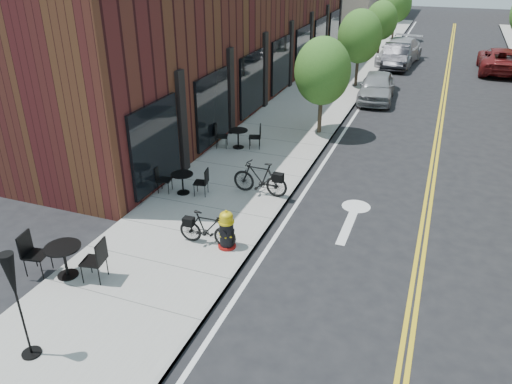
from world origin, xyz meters
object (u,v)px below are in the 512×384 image
at_px(parked_car_b, 396,56).
at_px(parked_car_c, 400,51).
at_px(parked_car_a, 377,87).
at_px(patio_umbrella, 13,285).
at_px(fire_hydrant, 227,230).
at_px(parked_car_far, 501,60).
at_px(bistro_set_a, 64,257).
at_px(bicycle_left, 260,178).
at_px(bistro_set_c, 238,136).
at_px(bistro_set_b, 182,180).
at_px(bicycle_right, 207,229).

xyz_separation_m(parked_car_b, parked_car_c, (0.08, 1.34, 0.06)).
bearing_deg(parked_car_a, patio_umbrella, -103.31).
bearing_deg(patio_umbrella, parked_car_a, 80.36).
height_order(fire_hydrant, parked_car_far, parked_car_far).
distance_m(parked_car_a, parked_car_c, 9.29).
height_order(bistro_set_a, patio_umbrella, patio_umbrella).
bearing_deg(bicycle_left, bistro_set_c, -145.53).
distance_m(bistro_set_b, patio_umbrella, 7.15).
distance_m(fire_hydrant, bicycle_left, 3.14).
distance_m(bicycle_right, parked_car_a, 15.39).
bearing_deg(parked_car_b, patio_umbrella, -99.60).
height_order(parked_car_a, parked_car_far, parked_car_far).
bearing_deg(parked_car_far, parked_car_c, -4.95).
height_order(parked_car_b, parked_car_far, parked_car_far).
relative_size(bistro_set_b, patio_umbrella, 0.72).
height_order(bicycle_right, parked_car_c, parked_car_c).
relative_size(bistro_set_b, bistro_set_c, 0.93).
bearing_deg(parked_car_far, bistro_set_b, 64.56).
bearing_deg(bistro_set_c, fire_hydrant, -87.48).
height_order(patio_umbrella, parked_car_far, patio_umbrella).
xyz_separation_m(bicycle_left, parked_car_a, (1.70, 12.08, 0.05)).
height_order(parked_car_a, parked_car_b, parked_car_b).
distance_m(bistro_set_a, parked_car_a, 18.18).
distance_m(fire_hydrant, parked_car_b, 23.21).
distance_m(bicycle_right, parked_car_c, 24.65).
distance_m(bistro_set_b, parked_car_far, 23.92).
distance_m(parked_car_b, parked_car_far, 6.15).
height_order(bistro_set_a, parked_car_c, parked_car_c).
bearing_deg(parked_car_b, bicycle_right, -97.47).
bearing_deg(bicycle_left, fire_hydrant, 7.12).
bearing_deg(patio_umbrella, bicycle_left, 77.88).
height_order(bicycle_right, patio_umbrella, patio_umbrella).
bearing_deg(patio_umbrella, parked_car_c, 83.24).
relative_size(patio_umbrella, parked_car_far, 0.42).
relative_size(bistro_set_c, parked_car_b, 0.40).
bearing_deg(patio_umbrella, fire_hydrant, 67.50).
relative_size(bicycle_right, bistro_set_b, 0.97).
xyz_separation_m(bistro_set_b, parked_car_far, (10.03, 21.72, 0.19)).
relative_size(bicycle_right, parked_car_a, 0.38).
height_order(fire_hydrant, bicycle_right, fire_hydrant).
bearing_deg(parked_car_a, parked_car_far, 51.77).
distance_m(fire_hydrant, parked_car_c, 24.55).
xyz_separation_m(patio_umbrella, parked_car_a, (3.38, 19.90, -1.03)).
xyz_separation_m(bicycle_left, bicycle_right, (-0.24, -3.18, -0.06)).
height_order(fire_hydrant, bicycle_left, bicycle_left).
bearing_deg(bistro_set_a, parked_car_b, 69.96).
xyz_separation_m(fire_hydrant, bicycle_right, (-0.51, -0.06, -0.03)).
xyz_separation_m(bistro_set_b, patio_umbrella, (0.56, -7.03, 1.18)).
height_order(bistro_set_c, parked_car_a, parked_car_a).
distance_m(bistro_set_b, parked_car_c, 22.53).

